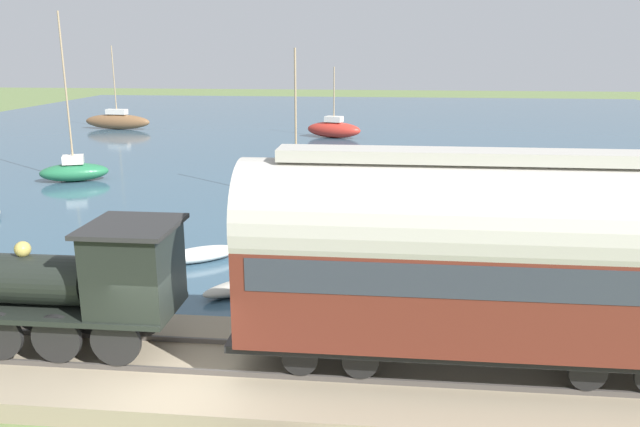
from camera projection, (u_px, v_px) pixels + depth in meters
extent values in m
plane|color=#607542|center=(169.00, 407.00, 12.95)|extent=(200.00, 200.00, 0.00)
cube|color=#38566B|center=(335.00, 132.00, 55.13)|extent=(80.00, 80.00, 0.01)
cube|color=gray|center=(189.00, 366.00, 14.19)|extent=(4.50, 56.00, 0.44)
cube|color=#4C4742|center=(178.00, 371.00, 13.42)|extent=(0.07, 54.88, 0.12)
cube|color=#4C4742|center=(197.00, 340.00, 14.81)|extent=(0.07, 54.88, 0.12)
cylinder|color=black|center=(116.00, 342.00, 13.40)|extent=(0.12, 1.11, 1.11)
cylinder|color=black|center=(141.00, 314.00, 14.78)|extent=(0.12, 1.11, 1.11)
cylinder|color=black|center=(57.00, 339.00, 13.53)|extent=(0.12, 1.11, 1.11)
cylinder|color=black|center=(87.00, 312.00, 14.91)|extent=(0.12, 1.11, 1.11)
cylinder|color=black|center=(34.00, 309.00, 15.05)|extent=(0.12, 1.11, 1.11)
cube|color=black|center=(71.00, 306.00, 14.11)|extent=(1.94, 4.87, 0.12)
cylinder|color=black|center=(26.00, 279.00, 14.04)|extent=(1.13, 2.92, 1.13)
sphere|color=tan|center=(23.00, 249.00, 13.86)|extent=(0.36, 0.36, 0.36)
cube|color=black|center=(135.00, 268.00, 13.70)|extent=(1.84, 1.71, 1.83)
cube|color=#282828|center=(131.00, 226.00, 13.45)|extent=(2.04, 1.95, 0.10)
cylinder|color=black|center=(627.00, 343.00, 13.73)|extent=(0.12, 0.76, 0.76)
cylinder|color=black|center=(588.00, 373.00, 12.47)|extent=(0.12, 0.76, 0.76)
cylinder|color=black|center=(568.00, 340.00, 13.85)|extent=(0.12, 0.76, 0.76)
cylinder|color=black|center=(360.00, 361.00, 12.92)|extent=(0.12, 0.76, 0.76)
cylinder|color=black|center=(363.00, 331.00, 14.30)|extent=(0.12, 0.76, 0.76)
cylinder|color=black|center=(300.00, 358.00, 13.05)|extent=(0.12, 0.76, 0.76)
cylinder|color=black|center=(308.00, 328.00, 14.43)|extent=(0.12, 0.76, 0.76)
cube|color=black|center=(469.00, 337.00, 13.31)|extent=(2.21, 10.11, 0.16)
cube|color=#5B2319|center=(472.00, 281.00, 12.97)|extent=(2.46, 9.70, 2.42)
cube|color=#2D333D|center=(474.00, 261.00, 12.87)|extent=(2.49, 9.10, 0.68)
cylinder|color=#B2ADA3|center=(476.00, 225.00, 12.66)|extent=(2.58, 9.70, 2.58)
cube|color=#B2ADA3|center=(481.00, 156.00, 12.30)|extent=(0.86, 8.09, 0.24)
ellipsoid|color=#236B42|center=(74.00, 172.00, 34.71)|extent=(2.86, 3.97, 0.99)
cylinder|color=#9E8460|center=(66.00, 89.00, 33.54)|extent=(0.10, 0.10, 8.09)
cube|color=silver|center=(73.00, 159.00, 34.52)|extent=(1.30, 1.37, 0.45)
ellipsoid|color=gold|center=(296.00, 189.00, 30.28)|extent=(2.04, 4.20, 1.16)
cylinder|color=#9E8460|center=(296.00, 114.00, 29.34)|extent=(0.10, 0.10, 6.05)
cube|color=silver|center=(296.00, 172.00, 30.07)|extent=(1.10, 1.31, 0.45)
ellipsoid|color=brown|center=(118.00, 122.00, 56.69)|extent=(1.75, 6.31, 1.35)
cylinder|color=#9E8460|center=(114.00, 80.00, 55.74)|extent=(0.10, 0.10, 6.02)
cube|color=silver|center=(117.00, 112.00, 56.46)|extent=(0.90, 1.92, 0.45)
ellipsoid|color=#B72D23|center=(334.00, 130.00, 51.32)|extent=(2.74, 4.85, 1.30)
cylinder|color=#9E8460|center=(334.00, 95.00, 50.59)|extent=(0.10, 0.10, 4.41)
cube|color=silver|center=(334.00, 119.00, 51.10)|extent=(1.28, 1.58, 0.45)
ellipsoid|color=#B7B2A3|center=(248.00, 285.00, 19.00)|extent=(2.62, 2.86, 0.41)
ellipsoid|color=silver|center=(201.00, 254.00, 21.70)|extent=(2.23, 2.75, 0.50)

